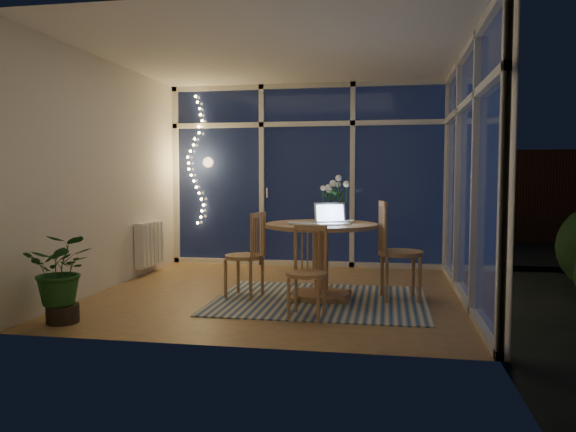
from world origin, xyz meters
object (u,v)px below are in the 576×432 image
Objects in this scene: flower_vase at (335,212)px; potted_plant at (62,280)px; chair_right at (401,250)px; dining_table at (321,261)px; chair_front at (307,272)px; laptop at (333,213)px; chair_left at (244,254)px.

flower_vase reaches higher than potted_plant.
flower_vase is at bearing 35.88° from potted_plant.
chair_right is at bearing 25.95° from potted_plant.
dining_table is 1.38× the size of chair_front.
chair_front is 1.19m from flower_vase.
chair_right is 0.81m from laptop.
dining_table is 1.54× the size of potted_plant.
chair_front is 2.60× the size of laptop.
flower_vase is at bearing 70.24° from laptop.
chair_left is 2.83× the size of laptop.
dining_table is at bearing 86.58° from chair_right.
chair_front reaches higher than potted_plant.
potted_plant is (-2.12, -1.35, -0.02)m from dining_table.
flower_vase is at bearing 66.03° from dining_table.
chair_right is 1.38× the size of potted_plant.
laptop is at bearing -87.84° from flower_vase.
chair_right is at bearing 106.65° from chair_left.
laptop is 2.63m from potted_plant.
dining_table is at bearing -113.97° from flower_vase.
chair_right reaches higher than laptop.
chair_front is at bearing 127.58° from chair_right.
chair_left is at bearing -160.27° from flower_vase.
potted_plant is at bearing 107.23° from chair_right.
flower_vase is (-0.01, 0.39, -0.01)m from laptop.
laptop reaches higher than dining_table.
laptop is at bearing 97.58° from chair_right.
flower_vase is (0.12, 0.27, 0.50)m from dining_table.
dining_table is 0.82m from chair_front.
dining_table is 5.56× the size of flower_vase.
chair_front is at bearing -98.15° from flower_vase.
dining_table is 0.55m from laptop.
chair_left is at bearing 154.65° from laptop.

